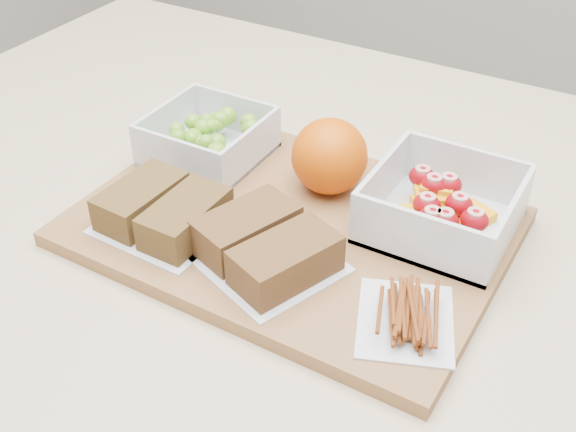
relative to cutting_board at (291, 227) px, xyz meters
name	(u,v)px	position (x,y,z in m)	size (l,w,h in m)	color
cutting_board	(291,227)	(0.00, 0.00, 0.00)	(0.42, 0.30, 0.02)	olive
grape_container	(210,138)	(-0.14, 0.06, 0.03)	(0.12, 0.12, 0.05)	silver
fruit_container	(442,209)	(0.13, 0.06, 0.03)	(0.14, 0.14, 0.06)	silver
orange	(330,156)	(0.01, 0.07, 0.05)	(0.08, 0.08, 0.08)	#D35104
sandwich_bag_left	(163,211)	(-0.11, -0.07, 0.03)	(0.13, 0.11, 0.04)	silver
sandwich_bag_center	(266,246)	(0.01, -0.07, 0.03)	(0.16, 0.15, 0.04)	silver
pretzel_bag	(406,313)	(0.16, -0.08, 0.02)	(0.11, 0.12, 0.02)	silver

